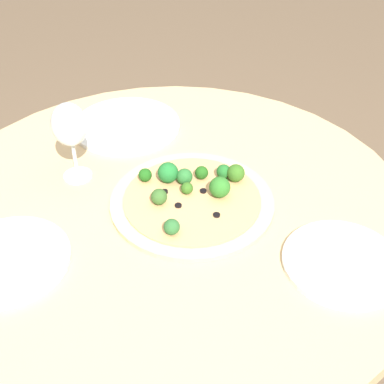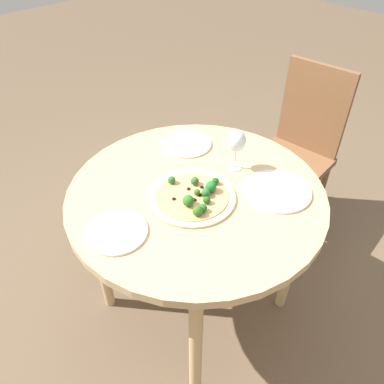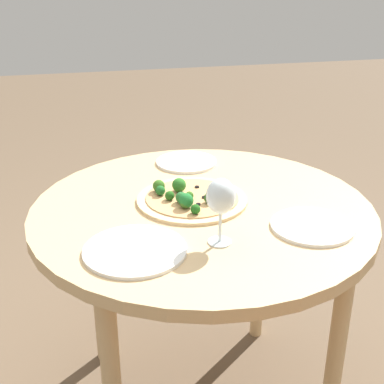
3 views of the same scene
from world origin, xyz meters
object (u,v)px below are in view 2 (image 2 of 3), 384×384
Objects in this scene: pizza at (194,196)px; plate_far at (116,232)px; wine_glass at (237,142)px; chair at (297,148)px; plate_side at (187,144)px; plate_near at (277,191)px.

pizza is 0.33m from plate_far.
wine_glass is at bearing 94.45° from pizza.
plate_far is at bearing -92.59° from chair.
pizza is 0.38m from plate_side.
wine_glass is 0.68× the size of plate_near.
chair is at bearing 91.50° from plate_far.
plate_far and plate_side have the same top height.
plate_near is (0.29, -0.67, 0.25)m from chair.
pizza is at bearing 79.51° from plate_far.
plate_side is (-0.20, -0.69, 0.25)m from chair.
pizza reaches higher than plate_far.
plate_near is at bearing 65.85° from plate_far.
wine_glass reaches higher than plate_side.
wine_glass is at bearing 86.16° from plate_far.
wine_glass is 0.60m from plate_far.
wine_glass reaches higher than plate_far.
chair is 3.74× the size of plate_near.
plate_far is at bearing -67.67° from plate_side.
pizza is 0.29m from wine_glass.
pizza is 1.55× the size of plate_far.
pizza is 1.48× the size of plate_side.
wine_glass is 0.83× the size of plate_far.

